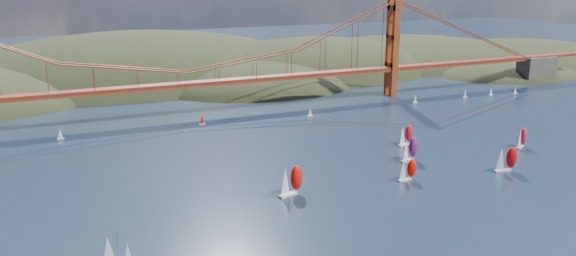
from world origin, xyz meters
The scene contains 15 objects.
headlands centered at (44.95, 278.29, -12.46)m, with size 725.00×225.00×96.00m.
bridge centered at (-1.75, 180.00, 32.23)m, with size 552.00×12.00×55.00m.
racer_0 centered at (4.72, 62.05, 5.19)m, with size 9.81×6.01×10.98m.
racer_1 centered at (47.35, 58.22, 4.02)m, with size 7.48×3.19×8.50m.
racer_2 centered at (85.72, 51.77, 4.92)m, with size 9.18×4.10×10.40m.
racer_3 centered at (70.68, 93.09, 4.53)m, with size 8.56×5.29×9.58m.
racer_4 centered at (113.00, 71.46, 4.36)m, with size 8.22×5.85×9.22m.
racer_rwb centered at (60.38, 75.49, 4.91)m, with size 9.30×5.91×10.40m.
distant_boat_3 centered at (-62.44, 159.61, 2.41)m, with size 3.00×2.00×4.70m.
distant_boat_4 centered at (120.73, 156.05, 2.41)m, with size 3.00×2.00×4.70m.
distant_boat_5 centered at (155.12, 155.91, 2.41)m, with size 3.00×2.00×4.70m.
distant_boat_6 centered at (173.42, 154.98, 2.41)m, with size 3.00×2.00×4.70m.
distant_boat_7 centered at (190.00, 152.96, 2.41)m, with size 3.00×2.00×4.70m.
distant_boat_8 centered at (54.74, 152.80, 2.41)m, with size 3.00×2.00×4.70m.
distant_boat_9 centered at (0.70, 159.21, 2.41)m, with size 3.00×2.00×4.70m.
Camera 1 is at (-63.36, -94.63, 70.91)m, focal length 35.00 mm.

